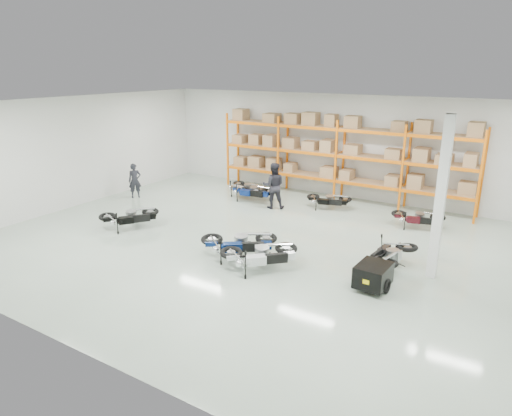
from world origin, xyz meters
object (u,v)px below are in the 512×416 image
Objects in this scene: moto_touring_right at (391,250)px; moto_back_b at (246,185)px; moto_black_far_left at (130,213)px; moto_back_d at (418,215)px; moto_back_a at (252,188)px; person_back at (273,186)px; moto_blue_centre at (239,238)px; person_left at (135,181)px; trailer at (373,275)px; moto_silver_left at (261,250)px; moto_back_c at (329,197)px.

moto_touring_right reaches higher than moto_back_b.
moto_back_d is (8.87, 5.52, -0.07)m from moto_black_far_left.
moto_touring_right is at bearing -123.75° from moto_back_a.
moto_back_b is 2.04m from person_back.
moto_blue_centre is 1.25× the size of moto_back_d.
person_left is (-11.84, 1.46, 0.22)m from moto_touring_right.
moto_back_d is at bearing 94.26° from trailer.
moto_back_d reaches higher than trailer.
moto_silver_left is at bearing -151.65° from moto_back_a.
moto_back_c is at bearing 179.14° from person_back.
moto_back_b is at bearing 51.27° from moto_back_a.
moto_black_far_left is 9.00m from trailer.
moto_touring_right is 1.01× the size of moto_back_b.
moto_black_far_left is at bearing 123.65° from moto_back_c.
moto_back_d is (7.52, -0.15, -0.05)m from moto_back_b.
trailer is (9.00, -0.04, -0.15)m from moto_black_far_left.
person_back is at bearing -34.76° from person_left.
moto_back_c is (3.83, 0.30, -0.05)m from moto_back_b.
person_back is at bearing -101.65° from moto_back_b.
moto_back_c is at bearing -31.66° from person_left.
moto_blue_centre is 1.27× the size of moto_back_c.
moto_black_far_left is 0.96× the size of person_back.
moto_back_c is at bearing 138.12° from moto_touring_right.
moto_back_d is at bearing 99.10° from moto_touring_right.
moto_black_far_left is 5.84m from person_back.
moto_blue_centre reaches higher than moto_touring_right.
moto_back_a is at bearing -9.15° from moto_silver_left.
person_back is (-5.68, -0.64, 0.46)m from moto_back_d.
moto_silver_left reaches higher than moto_back_c.
moto_back_c is at bearing -85.04° from moto_back_a.
person_back is (-1.99, -1.10, 0.47)m from moto_back_c.
moto_back_a is at bearing 159.34° from moto_touring_right.
moto_black_far_left is 1.03× the size of moto_back_a.
moto_black_far_left is at bearing -98.55° from person_left.
moto_back_b is at bearing 75.17° from moto_back_d.
trailer is at bearing -66.36° from person_left.
moto_back_b is at bearing -67.56° from moto_black_far_left.
person_left is at bearing -10.84° from moto_black_far_left.
moto_blue_centre is 1.14× the size of moto_back_a.
person_left is 0.80× the size of person_back.
moto_touring_right is 0.93× the size of person_back.
trailer is at bearing 167.63° from moto_back_d.
trailer is 0.88× the size of person_back.
moto_touring_right is at bearing 92.95° from trailer.
moto_touring_right reaches higher than moto_back_c.
person_back reaches higher than moto_back_c.
person_back is at bearing -16.90° from moto_blue_centre.
trailer is at bearing -124.24° from moto_silver_left.
moto_black_far_left is 1.15× the size of moto_back_c.
person_left is (-11.71, -2.50, 0.27)m from moto_back_d.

